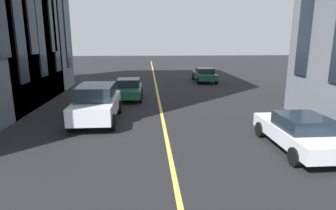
{
  "coord_description": "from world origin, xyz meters",
  "views": [
    {
      "loc": [
        4.94,
        0.76,
        4.07
      ],
      "look_at": [
        16.97,
        -0.12,
        1.27
      ],
      "focal_mm": 30.05,
      "sensor_mm": 36.0,
      "label": 1
    }
  ],
  "objects": [
    {
      "name": "car_white_parked_a",
      "position": [
        14.62,
        -4.9,
        0.7
      ],
      "size": [
        4.4,
        1.95,
        1.37
      ],
      "color": "silver",
      "rests_on": "ground_plane"
    },
    {
      "name": "car_white_oncoming",
      "position": [
        19.05,
        3.35,
        0.97
      ],
      "size": [
        4.7,
        2.14,
        1.88
      ],
      "color": "silver",
      "rests_on": "ground_plane"
    },
    {
      "name": "lane_centre_line",
      "position": [
        20.0,
        0.0,
        0.0
      ],
      "size": [
        80.0,
        0.16,
        0.01
      ],
      "color": "#D8C64C",
      "rests_on": "ground_plane"
    },
    {
      "name": "car_green_near",
      "position": [
        24.63,
        2.1,
        0.7
      ],
      "size": [
        3.9,
        1.89,
        1.4
      ],
      "color": "#1E6038",
      "rests_on": "ground_plane"
    },
    {
      "name": "car_green_mid",
      "position": [
        32.47,
        -4.9,
        0.7
      ],
      "size": [
        4.4,
        1.95,
        1.37
      ],
      "color": "#1E6038",
      "rests_on": "ground_plane"
    }
  ]
}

